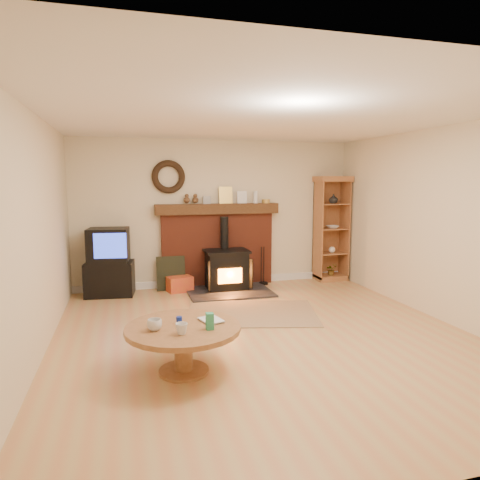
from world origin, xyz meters
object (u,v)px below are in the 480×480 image
object	(u,v)px
curio_cabinet	(331,229)
coffee_table	(183,335)
wood_stove	(227,271)
tv_unit	(109,263)

from	to	relation	value
curio_cabinet	coffee_table	world-z (taller)	curio_cabinet
wood_stove	tv_unit	bearing A→B (deg)	174.21
curio_cabinet	coffee_table	distance (m)	4.68
wood_stove	coffee_table	xyz separation A→B (m)	(-1.17, -3.02, 0.05)
curio_cabinet	wood_stove	bearing A→B (deg)	-172.29
tv_unit	coffee_table	distance (m)	3.32
curio_cabinet	coffee_table	xyz separation A→B (m)	(-3.26, -3.31, -0.60)
wood_stove	curio_cabinet	size ratio (longest dim) A/B	0.71
wood_stove	coffee_table	world-z (taller)	wood_stove
wood_stove	curio_cabinet	xyz separation A→B (m)	(2.09, 0.28, 0.65)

